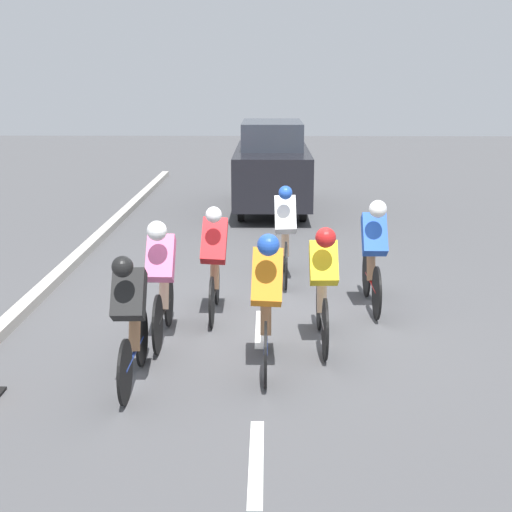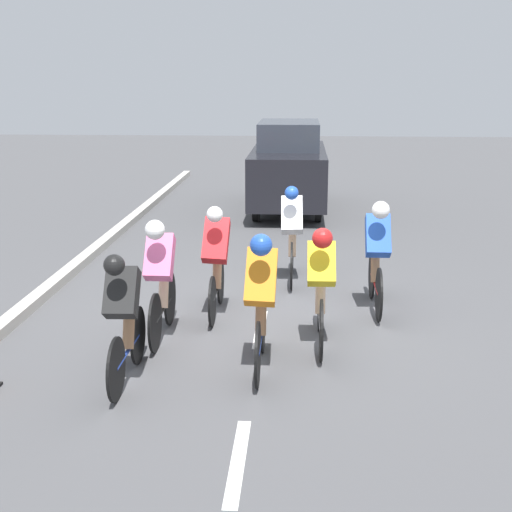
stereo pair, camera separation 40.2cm
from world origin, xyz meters
TOP-DOWN VIEW (x-y plane):
  - ground_plane at (0.00, 0.00)m, footprint 60.00×60.00m
  - lane_stripe_near at (0.00, 3.39)m, footprint 0.12×1.40m
  - lane_stripe_mid at (0.00, 0.19)m, footprint 0.12×1.40m
  - lane_stripe_far at (0.00, -3.01)m, footprint 0.12×1.40m
  - curb at (3.20, 0.19)m, footprint 0.20×28.64m
  - cyclist_red at (0.61, -0.29)m, footprint 0.35×1.60m
  - cyclist_orange at (-0.08, 1.50)m, footprint 0.34×1.65m
  - cyclist_yellow at (-0.74, 0.75)m, footprint 0.33×1.68m
  - cyclist_blue at (-1.52, -0.64)m, footprint 0.32×1.70m
  - cyclist_white at (-0.36, -1.98)m, footprint 0.34×1.68m
  - cyclist_black at (1.29, 1.92)m, footprint 0.33×1.60m
  - cyclist_pink at (1.16, 0.63)m, footprint 0.32×1.64m
  - support_car at (-0.19, -8.18)m, footprint 1.70×4.56m

SIDE VIEW (x-z plane):
  - ground_plane at x=0.00m, z-range 0.00..0.00m
  - lane_stripe_near at x=0.00m, z-range 0.00..0.01m
  - lane_stripe_mid at x=0.00m, z-range 0.00..0.01m
  - lane_stripe_far at x=0.00m, z-range 0.00..0.01m
  - curb at x=3.20m, z-range 0.00..0.14m
  - cyclist_black at x=1.29m, z-range 0.03..1.47m
  - cyclist_yellow at x=-0.74m, z-range 0.04..1.52m
  - cyclist_white at x=-0.36m, z-range 0.02..1.55m
  - cyclist_red at x=0.61m, z-range 0.03..1.56m
  - cyclist_pink at x=1.16m, z-range 0.04..1.56m
  - cyclist_blue at x=-1.52m, z-range 0.04..1.59m
  - cyclist_orange at x=-0.08m, z-range 0.04..1.61m
  - support_car at x=-0.19m, z-range 0.01..2.08m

